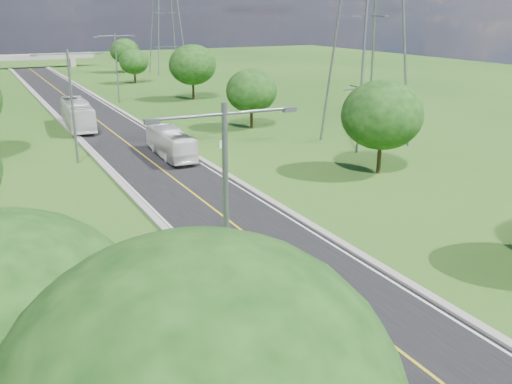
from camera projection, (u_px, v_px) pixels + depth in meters
ground at (107, 128)px, 66.73m from camera, size 260.00×260.00×0.00m
road at (96, 119)px, 71.81m from camera, size 8.00×150.00×0.06m
curb_left at (61, 121)px, 69.96m from camera, size 0.50×150.00×0.22m
curb_right at (129, 116)px, 73.62m from camera, size 0.50×150.00×0.22m
speed_limit_sign at (223, 149)px, 49.78m from camera, size 0.55×0.09×2.40m
overpass at (28, 58)px, 133.94m from camera, size 30.00×3.00×3.20m
streetlight_near_left at (226, 210)px, 21.56m from camera, size 5.90×0.25×10.00m
streetlight_mid_left at (72, 97)px, 49.59m from camera, size 5.90×0.25×10.00m
streetlight_far_right at (116, 62)px, 82.79m from camera, size 5.90×0.25×10.00m
power_tower_near at (371, 1)px, 54.96m from camera, size 9.00×6.40×28.00m
power_tower_far at (165, 6)px, 120.38m from camera, size 9.00×6.40×28.00m
tree_la at (9, 326)px, 14.92m from camera, size 7.14×7.14×8.30m
tree_rb at (382, 115)px, 46.63m from camera, size 6.72×6.72×7.82m
tree_rc at (251, 91)px, 65.08m from camera, size 5.88×5.88×6.84m
tree_rd at (193, 65)px, 86.04m from camera, size 7.14×7.14×8.30m
tree_re at (134, 62)px, 105.72m from camera, size 5.46×5.46×6.35m
tree_rf at (125, 51)px, 124.03m from camera, size 6.30×6.30×7.33m
bus_outbound at (171, 143)px, 52.88m from camera, size 2.56×9.55×2.64m
bus_inbound at (78, 114)px, 65.82m from camera, size 3.42×11.62×3.19m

